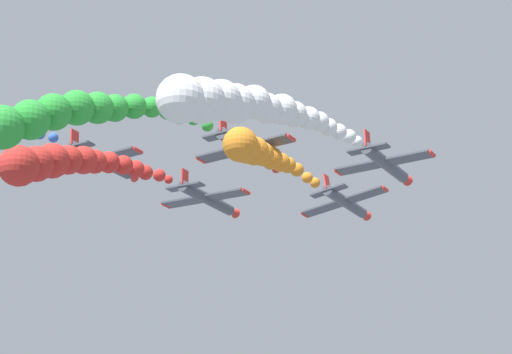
{
  "coord_description": "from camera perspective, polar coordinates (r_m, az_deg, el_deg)",
  "views": [
    {
      "loc": [
        45.25,
        -82.12,
        36.83
      ],
      "look_at": [
        0.0,
        0.0,
        69.34
      ],
      "focal_mm": 72.43,
      "sensor_mm": 36.0,
      "label": 1
    }
  ],
  "objects": [
    {
      "name": "airplane_right_inner",
      "position": [
        95.76,
        7.2,
        0.75
      ],
      "size": [
        9.57,
        10.35,
        2.33
      ],
      "rotation": [
        0.0,
        -0.02,
        0.0
      ],
      "color": "#474C56"
    },
    {
      "name": "smoke_trail_left_inner",
      "position": [
        84.57,
        -10.64,
        0.75
      ],
      "size": [
        3.21,
        21.79,
        6.82
      ],
      "color": "red"
    },
    {
      "name": "airplane_left_outer",
      "position": [
        92.23,
        -0.46,
        1.53
      ],
      "size": [
        9.57,
        10.35,
        2.34
      ],
      "rotation": [
        0.0,
        -0.05,
        0.0
      ],
      "color": "#474C56"
    },
    {
      "name": "smoke_trail_right_inner",
      "position": [
        76.94,
        -1.17,
        4.01
      ],
      "size": [
        6.92,
        23.25,
        5.32
      ],
      "color": "white"
    },
    {
      "name": "airplane_right_outer",
      "position": [
        101.74,
        -8.5,
        0.89
      ],
      "size": [
        9.57,
        10.35,
        2.34
      ],
      "rotation": [
        0.0,
        -0.05,
        0.0
      ],
      "color": "#474C56"
    },
    {
      "name": "airplane_left_inner",
      "position": [
        102.29,
        -2.68,
        -1.21
      ],
      "size": [
        9.56,
        10.35,
        2.32
      ],
      "rotation": [
        0.0,
        -0.0,
        0.0
      ],
      "color": "#474C56"
    },
    {
      "name": "airplane_lead",
      "position": [
        107.43,
        4.99,
        -1.4
      ],
      "size": [
        9.5,
        10.35,
        2.77
      ],
      "rotation": [
        0.0,
        -0.15,
        0.0
      ],
      "color": "#474C56"
    },
    {
      "name": "smoke_trail_left_outer",
      "position": [
        74.94,
        -10.26,
        3.4
      ],
      "size": [
        5.72,
        22.16,
        8.59
      ],
      "color": "green"
    },
    {
      "name": "smoke_trail_lead",
      "position": [
        86.51,
        0.13,
        1.34
      ],
      "size": [
        5.15,
        22.31,
        5.39
      ],
      "color": "orange"
    }
  ]
}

